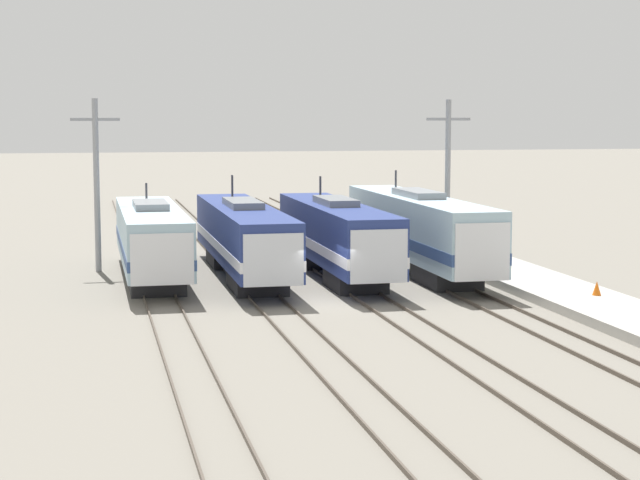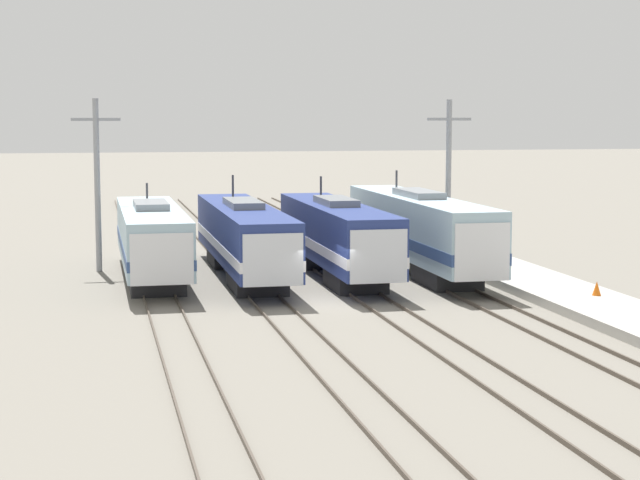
{
  "view_description": "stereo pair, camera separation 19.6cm",
  "coord_description": "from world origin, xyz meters",
  "px_view_note": "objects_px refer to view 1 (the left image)",
  "views": [
    {
      "loc": [
        -10.19,
        -45.94,
        8.35
      ],
      "look_at": [
        0.63,
        3.55,
        2.43
      ],
      "focal_mm": 60.0,
      "sensor_mm": 36.0,
      "label": 1
    },
    {
      "loc": [
        -10.0,
        -45.98,
        8.35
      ],
      "look_at": [
        0.63,
        3.55,
        2.43
      ],
      "focal_mm": 60.0,
      "sensor_mm": 36.0,
      "label": 2
    }
  ],
  "objects_px": {
    "locomotive_far_left": "(152,240)",
    "catenary_tower_left": "(97,181)",
    "traffic_cone": "(597,288)",
    "locomotive_center_right": "(338,237)",
    "locomotive_center_left": "(245,238)",
    "catenary_tower_right": "(448,177)",
    "locomotive_far_right": "(421,231)"
  },
  "relations": [
    {
      "from": "locomotive_center_left",
      "to": "traffic_cone",
      "type": "distance_m",
      "value": 17.91
    },
    {
      "from": "catenary_tower_left",
      "to": "traffic_cone",
      "type": "bearing_deg",
      "value": -35.13
    },
    {
      "from": "locomotive_center_left",
      "to": "locomotive_far_right",
      "type": "height_order",
      "value": "locomotive_far_right"
    },
    {
      "from": "locomotive_far_right",
      "to": "catenary_tower_right",
      "type": "distance_m",
      "value": 5.81
    },
    {
      "from": "locomotive_center_left",
      "to": "traffic_cone",
      "type": "relative_size",
      "value": 28.99
    },
    {
      "from": "locomotive_center_right",
      "to": "traffic_cone",
      "type": "relative_size",
      "value": 26.57
    },
    {
      "from": "locomotive_center_left",
      "to": "locomotive_far_right",
      "type": "bearing_deg",
      "value": -0.53
    },
    {
      "from": "locomotive_center_left",
      "to": "catenary_tower_left",
      "type": "distance_m",
      "value": 8.89
    },
    {
      "from": "locomotive_far_right",
      "to": "catenary_tower_left",
      "type": "bearing_deg",
      "value": 165.68
    },
    {
      "from": "locomotive_far_left",
      "to": "traffic_cone",
      "type": "bearing_deg",
      "value": -30.98
    },
    {
      "from": "locomotive_far_left",
      "to": "locomotive_far_right",
      "type": "bearing_deg",
      "value": -1.95
    },
    {
      "from": "locomotive_far_left",
      "to": "locomotive_far_right",
      "type": "distance_m",
      "value": 14.12
    },
    {
      "from": "locomotive_far_right",
      "to": "catenary_tower_right",
      "type": "bearing_deg",
      "value": 55.39
    },
    {
      "from": "locomotive_far_left",
      "to": "locomotive_center_left",
      "type": "distance_m",
      "value": 4.72
    },
    {
      "from": "catenary_tower_left",
      "to": "traffic_cone",
      "type": "distance_m",
      "value": 26.57
    },
    {
      "from": "traffic_cone",
      "to": "locomotive_far_left",
      "type": "bearing_deg",
      "value": 149.02
    },
    {
      "from": "catenary_tower_right",
      "to": "locomotive_center_right",
      "type": "bearing_deg",
      "value": -146.36
    },
    {
      "from": "catenary_tower_right",
      "to": "locomotive_center_left",
      "type": "bearing_deg",
      "value": -161.28
    },
    {
      "from": "locomotive_center_right",
      "to": "locomotive_far_left",
      "type": "bearing_deg",
      "value": 172.14
    },
    {
      "from": "locomotive_center_left",
      "to": "catenary_tower_right",
      "type": "height_order",
      "value": "catenary_tower_right"
    },
    {
      "from": "catenary_tower_left",
      "to": "traffic_cone",
      "type": "xyz_separation_m",
      "value": [
        21.47,
        -15.1,
        -4.12
      ]
    },
    {
      "from": "locomotive_far_left",
      "to": "catenary_tower_left",
      "type": "xyz_separation_m",
      "value": [
        -2.63,
        3.79,
        2.79
      ]
    },
    {
      "from": "locomotive_center_left",
      "to": "locomotive_center_right",
      "type": "bearing_deg",
      "value": -10.89
    },
    {
      "from": "locomotive_far_right",
      "to": "traffic_cone",
      "type": "distance_m",
      "value": 11.91
    },
    {
      "from": "locomotive_center_right",
      "to": "locomotive_far_right",
      "type": "bearing_deg",
      "value": 9.87
    },
    {
      "from": "locomotive_far_right",
      "to": "locomotive_center_left",
      "type": "bearing_deg",
      "value": 179.47
    },
    {
      "from": "catenary_tower_right",
      "to": "traffic_cone",
      "type": "height_order",
      "value": "catenary_tower_right"
    },
    {
      "from": "locomotive_center_left",
      "to": "catenary_tower_left",
      "type": "xyz_separation_m",
      "value": [
        -7.33,
        4.19,
        2.78
      ]
    },
    {
      "from": "locomotive_far_left",
      "to": "locomotive_center_right",
      "type": "xyz_separation_m",
      "value": [
        9.41,
        -1.3,
        0.06
      ]
    },
    {
      "from": "locomotive_far_left",
      "to": "locomotive_center_right",
      "type": "height_order",
      "value": "locomotive_center_right"
    },
    {
      "from": "locomotive_far_left",
      "to": "catenary_tower_right",
      "type": "height_order",
      "value": "catenary_tower_right"
    },
    {
      "from": "traffic_cone",
      "to": "locomotive_center_right",
      "type": "bearing_deg",
      "value": 133.29
    }
  ]
}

